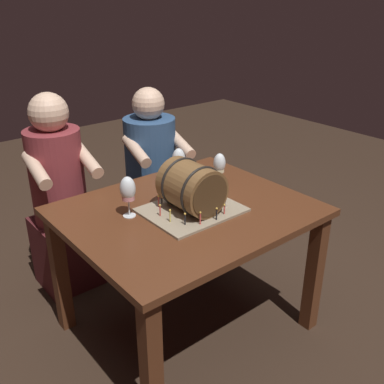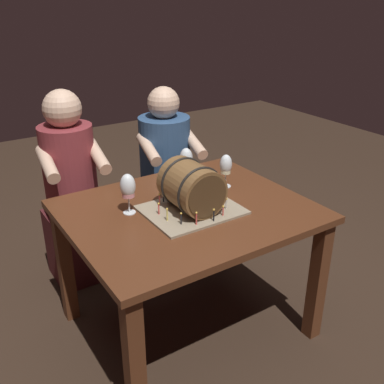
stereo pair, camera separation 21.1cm
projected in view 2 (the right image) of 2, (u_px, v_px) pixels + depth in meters
ground_plane at (188, 324)px, 2.48m from camera, size 8.00×8.00×0.00m
dining_table at (188, 228)px, 2.22m from camera, size 1.16×0.96×0.72m
barrel_cake at (192, 189)px, 2.10m from camera, size 0.45×0.37×0.25m
wine_glass_rose at (128, 188)px, 2.08m from camera, size 0.07×0.07×0.20m
wine_glass_white at (226, 166)px, 2.37m from camera, size 0.07×0.07×0.18m
wine_glass_red at (186, 160)px, 2.44m from camera, size 0.07×0.07×0.19m
person_seated_left at (73, 198)px, 2.69m from camera, size 0.38×0.47×1.21m
person_seated_right at (166, 178)px, 3.02m from camera, size 0.43×0.51×1.15m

